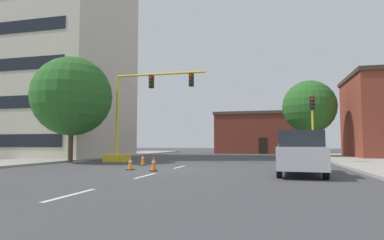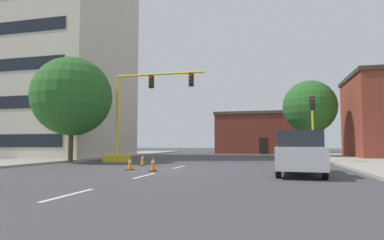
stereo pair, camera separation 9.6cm
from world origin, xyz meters
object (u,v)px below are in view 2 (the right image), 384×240
(traffic_signal_gantry, at_px, (128,134))
(pickup_truck_silver, at_px, (300,153))
(traffic_light_pole_right, at_px, (312,114))
(traffic_cone_roadside_b, at_px, (130,163))
(tree_left_near, at_px, (72,96))
(traffic_cone_roadside_c, at_px, (153,164))
(traffic_cone_roadside_a, at_px, (143,160))
(tree_right_far, at_px, (310,107))

(traffic_signal_gantry, xyz_separation_m, pickup_truck_silver, (12.11, -7.49, -1.20))
(traffic_light_pole_right, xyz_separation_m, traffic_cone_roadside_b, (-10.32, -8.31, -3.18))
(tree_left_near, height_order, traffic_cone_roadside_c, tree_left_near)
(traffic_signal_gantry, xyz_separation_m, traffic_cone_roadside_a, (2.61, -3.37, -1.80))
(traffic_light_pole_right, distance_m, tree_left_near, 17.88)
(pickup_truck_silver, bearing_deg, tree_left_near, 160.37)
(traffic_signal_gantry, relative_size, traffic_cone_roadside_c, 10.48)
(traffic_light_pole_right, relative_size, tree_left_near, 0.60)
(tree_left_near, xyz_separation_m, traffic_cone_roadside_a, (6.46, -1.57, -4.61))
(traffic_cone_roadside_b, xyz_separation_m, traffic_cone_roadside_c, (1.49, -0.41, 0.02))
(traffic_signal_gantry, bearing_deg, traffic_light_pole_right, 5.50)
(tree_left_near, bearing_deg, traffic_cone_roadside_a, -13.67)
(tree_left_near, relative_size, tree_right_far, 1.00)
(pickup_truck_silver, relative_size, traffic_cone_roadside_a, 7.17)
(traffic_light_pole_right, bearing_deg, traffic_cone_roadside_b, -141.17)
(tree_left_near, distance_m, traffic_cone_roadside_a, 8.09)
(traffic_signal_gantry, height_order, traffic_light_pole_right, traffic_signal_gantry)
(traffic_light_pole_right, height_order, traffic_cone_roadside_c, traffic_light_pole_right)
(traffic_light_pole_right, relative_size, traffic_cone_roadside_c, 6.31)
(pickup_truck_silver, bearing_deg, traffic_signal_gantry, 148.27)
(pickup_truck_silver, relative_size, traffic_cone_roadside_c, 7.24)
(pickup_truck_silver, xyz_separation_m, traffic_cone_roadside_a, (-9.50, 4.12, -0.60))
(tree_left_near, xyz_separation_m, tree_right_far, (18.52, 13.83, 0.22))
(traffic_light_pole_right, xyz_separation_m, traffic_cone_roadside_c, (-8.83, -8.71, -3.15))
(traffic_light_pole_right, height_order, traffic_cone_roadside_b, traffic_light_pole_right)
(tree_left_near, relative_size, traffic_cone_roadside_c, 10.49)
(traffic_cone_roadside_a, distance_m, traffic_cone_roadside_b, 3.70)
(traffic_cone_roadside_c, bearing_deg, tree_right_far, 63.23)
(traffic_signal_gantry, xyz_separation_m, tree_left_near, (-3.85, -1.80, 2.81))
(traffic_cone_roadside_a, relative_size, traffic_cone_roadside_b, 1.07)
(pickup_truck_silver, distance_m, traffic_cone_roadside_a, 10.38)
(pickup_truck_silver, bearing_deg, traffic_light_pole_right, 79.79)
(traffic_cone_roadside_c, bearing_deg, traffic_cone_roadside_b, 164.72)
(traffic_light_pole_right, height_order, pickup_truck_silver, traffic_light_pole_right)
(traffic_cone_roadside_a, height_order, traffic_cone_roadside_b, traffic_cone_roadside_a)
(tree_right_far, bearing_deg, pickup_truck_silver, -97.47)
(traffic_signal_gantry, distance_m, tree_left_near, 5.09)
(tree_left_near, distance_m, tree_right_far, 23.12)
(traffic_cone_roadside_a, bearing_deg, tree_right_far, 51.93)
(tree_right_far, bearing_deg, traffic_light_pole_right, -95.19)
(tree_right_far, relative_size, pickup_truck_silver, 1.44)
(tree_left_near, xyz_separation_m, traffic_cone_roadside_b, (7.23, -5.19, -4.64))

